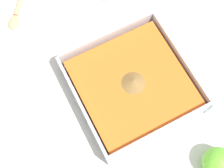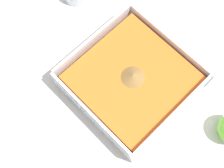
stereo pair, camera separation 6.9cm
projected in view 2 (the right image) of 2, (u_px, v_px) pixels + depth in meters
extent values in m
plane|color=beige|center=(137.00, 80.00, 0.73)|extent=(4.00, 4.00, 0.00)
cube|color=silver|center=(130.00, 83.00, 0.72)|extent=(0.25, 0.25, 0.01)
cube|color=silver|center=(91.00, 116.00, 0.66)|extent=(0.25, 0.01, 0.06)
cube|color=silver|center=(168.00, 44.00, 0.72)|extent=(0.25, 0.01, 0.06)
cube|color=silver|center=(93.00, 43.00, 0.72)|extent=(0.01, 0.24, 0.06)
cube|color=silver|center=(172.00, 116.00, 0.66)|extent=(0.01, 0.24, 0.06)
cube|color=orange|center=(131.00, 79.00, 0.70)|extent=(0.23, 0.23, 0.04)
cone|color=brown|center=(131.00, 74.00, 0.67)|extent=(0.05, 0.05, 0.02)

